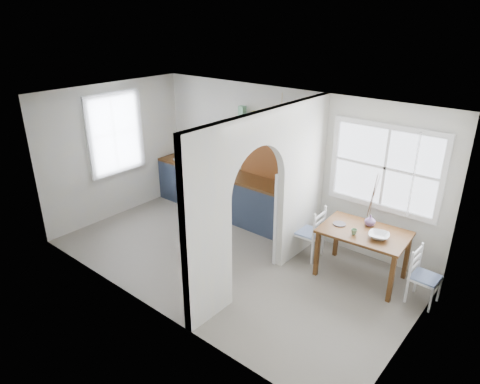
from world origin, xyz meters
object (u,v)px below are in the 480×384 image
Objects in this scene: chair_right at (426,277)px; kettle at (290,186)px; chair_left at (308,232)px; vase at (370,220)px; dining_table at (362,254)px.

chair_right is 2.97× the size of kettle.
chair_left reaches higher than chair_right.
chair_left is at bearing -166.42° from vase.
kettle reaches higher than chair_left.
vase is at bearing 100.42° from chair_left.
chair_left is 0.84m from kettle.
vase reaches higher than chair_left.
chair_right is 4.71× the size of vase.
kettle is at bearing 85.94° from chair_right.
chair_left is 1.04m from vase.
kettle is at bearing -117.16° from chair_left.
dining_table is at bearing -11.35° from kettle.
vase is (-0.98, 0.25, 0.47)m from chair_right.
kettle reaches higher than vase.
kettle is 1.48m from vase.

